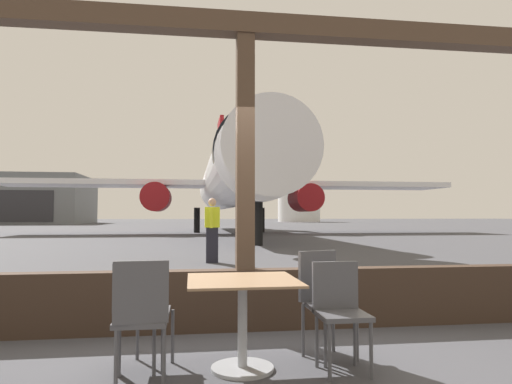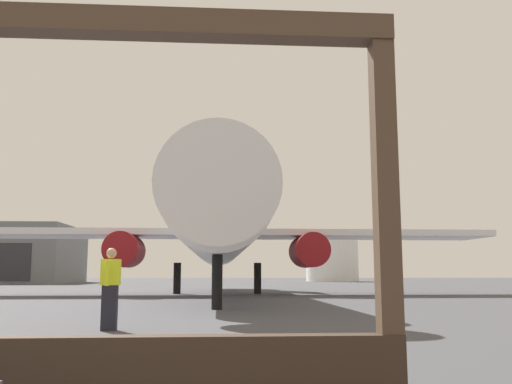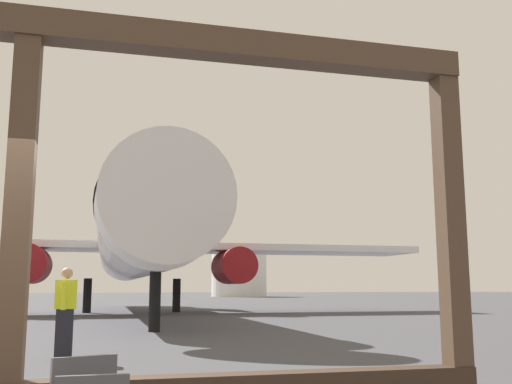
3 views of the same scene
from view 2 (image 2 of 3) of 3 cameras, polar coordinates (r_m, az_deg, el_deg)
ground_plane at (r=44.98m, az=-6.84°, el=-9.83°), size 220.00×220.00×0.00m
airplane at (r=31.10m, az=-3.92°, el=-3.61°), size 31.59×31.47×10.72m
ground_crew_worker at (r=12.41m, az=-14.74°, el=-9.45°), size 0.40×0.57×1.74m
distant_hangar at (r=79.12m, az=-24.72°, el=-5.86°), size 18.35×15.90×7.23m
fuel_storage_tank at (r=87.21m, az=7.82°, el=-7.03°), size 8.03×8.03×6.24m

